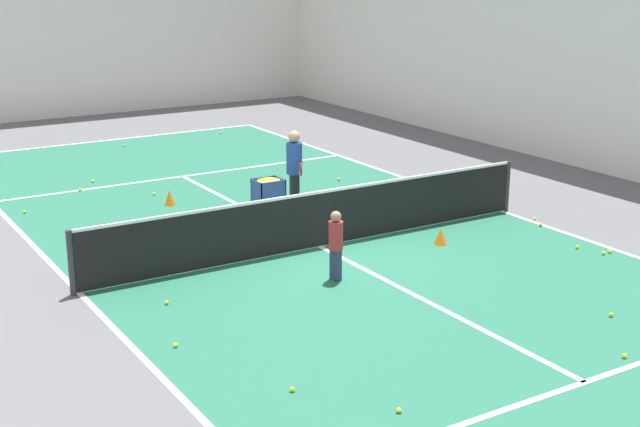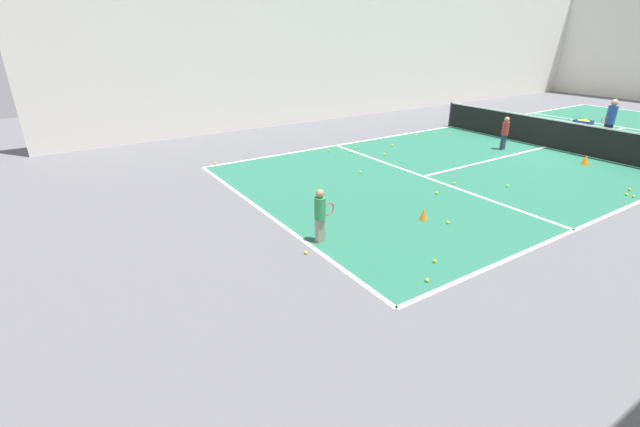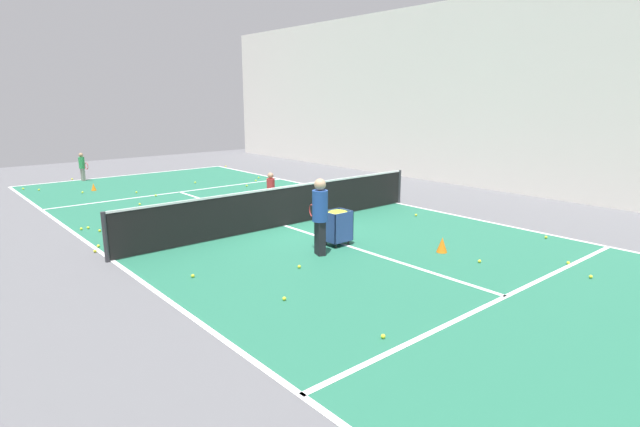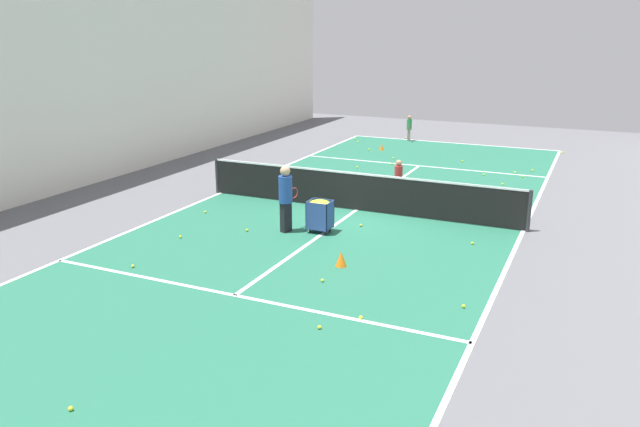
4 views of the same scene
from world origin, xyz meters
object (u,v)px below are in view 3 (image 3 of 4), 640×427
object	(u,v)px
tennis_net	(285,206)
child_midcourt	(271,189)
coach_at_net	(320,212)
training_cone_0	(198,225)
player_near_baseline	(82,165)
ball_cart	(337,221)
training_cone_1	(94,187)

from	to	relation	value
tennis_net	child_midcourt	bearing A→B (deg)	-113.12
coach_at_net	training_cone_0	size ratio (longest dim) A/B	5.32
tennis_net	child_midcourt	size ratio (longest dim) A/B	7.83
tennis_net	player_near_baseline	world-z (taller)	player_near_baseline
coach_at_net	training_cone_0	distance (m)	3.85
player_near_baseline	child_midcourt	world-z (taller)	child_midcourt
ball_cart	training_cone_1	world-z (taller)	ball_cart
ball_cart	training_cone_1	xyz separation A→B (m)	(2.18, -11.04, -0.44)
coach_at_net	child_midcourt	world-z (taller)	coach_at_net
tennis_net	player_near_baseline	bearing A→B (deg)	-80.50
child_midcourt	training_cone_0	size ratio (longest dim) A/B	3.76
player_near_baseline	training_cone_0	size ratio (longest dim) A/B	3.63
tennis_net	training_cone_1	bearing A→B (deg)	-75.40
coach_at_net	child_midcourt	distance (m)	4.48
coach_at_net	ball_cart	distance (m)	0.94
player_near_baseline	tennis_net	bearing A→B (deg)	0.40
ball_cart	training_cone_0	distance (m)	3.82
player_near_baseline	training_cone_1	xyz separation A→B (m)	(0.38, 2.63, -0.52)
ball_cart	coach_at_net	bearing A→B (deg)	21.06
player_near_baseline	child_midcourt	bearing A→B (deg)	5.80
tennis_net	child_midcourt	distance (m)	1.78
child_midcourt	coach_at_net	bearing A→B (deg)	-27.02
player_near_baseline	training_cone_0	distance (m)	10.40
player_near_baseline	coach_at_net	size ratio (longest dim) A/B	0.68
ball_cart	training_cone_1	bearing A→B (deg)	-78.84
tennis_net	coach_at_net	world-z (taller)	coach_at_net
player_near_baseline	coach_at_net	distance (m)	14.02
player_near_baseline	training_cone_1	distance (m)	2.71
tennis_net	training_cone_0	distance (m)	2.31
child_midcourt	training_cone_1	xyz separation A→B (m)	(2.99, -7.18, -0.55)
tennis_net	coach_at_net	distance (m)	2.73
child_midcourt	ball_cart	world-z (taller)	child_midcourt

